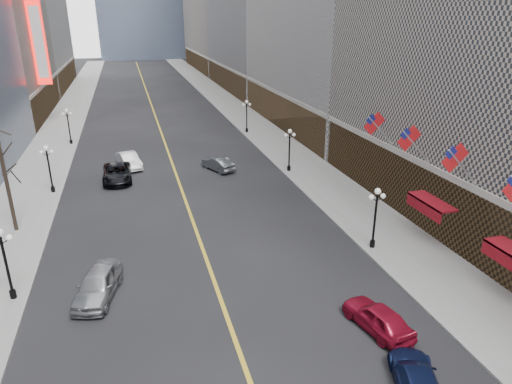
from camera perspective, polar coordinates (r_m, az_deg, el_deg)
sidewalk_east at (r=70.10m, az=-0.23°, el=8.33°), size 6.00×230.00×0.15m
sidewalk_west at (r=68.43m, az=-23.61°, el=6.23°), size 6.00×230.00×0.15m
lane_line at (r=77.60m, az=-12.40°, el=9.06°), size 0.25×200.00×0.02m
streetlamp_east_1 at (r=33.00m, az=14.73°, el=-2.41°), size 1.26×0.44×4.52m
streetlamp_east_2 at (r=48.42m, az=4.21°, el=5.80°), size 1.26×0.44×4.52m
streetlamp_east_3 at (r=65.18m, az=-1.17°, el=9.88°), size 1.26×0.44×4.52m
streetlamp_west_1 at (r=29.89m, az=-28.92°, el=-7.10°), size 1.26×0.44×4.52m
streetlamp_west_2 at (r=46.35m, az=-24.50°, el=3.20°), size 1.26×0.44×4.52m
streetlamp_west_3 at (r=63.66m, az=-22.42°, el=8.02°), size 1.26×0.44×4.52m
flag_3 at (r=31.20m, az=23.82°, el=3.66°), size 2.87×0.12×2.87m
flag_4 at (r=35.03m, az=18.80°, el=6.13°), size 2.87×0.12×2.87m
flag_5 at (r=39.13m, az=14.77°, el=8.06°), size 2.87×0.12×2.87m
awning_c at (r=35.22m, az=20.85°, el=-1.30°), size 1.40×4.00×0.93m
theatre_marquee at (r=76.87m, az=-25.52°, el=16.51°), size 2.00×0.55×12.00m
tree_west_far at (r=38.28m, az=-29.29°, el=4.11°), size 3.60×3.60×7.92m
car_nb_near at (r=29.12m, az=-19.16°, el=-10.84°), size 3.23×5.39×1.72m
car_nb_mid at (r=52.16m, az=-15.57°, el=3.82°), size 2.91×5.25×1.64m
car_nb_far at (r=48.24m, az=-16.97°, el=2.28°), size 2.78×6.00×1.66m
car_sb_near at (r=22.95m, az=19.44°, el=-21.29°), size 3.45×5.05×1.36m
car_sb_mid at (r=25.97m, az=14.99°, el=-14.90°), size 2.68×4.66×1.49m
car_sb_far at (r=49.62m, az=-4.76°, el=3.55°), size 3.23×4.65×1.45m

